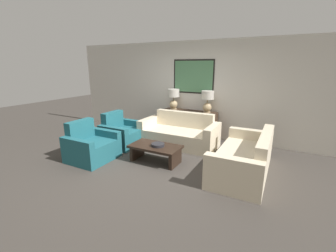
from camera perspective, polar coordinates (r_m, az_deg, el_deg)
name	(u,v)px	position (r m, az deg, el deg)	size (l,w,h in m)	color
ground_plane	(150,165)	(4.73, -4.63, -9.90)	(20.00, 20.00, 0.00)	#3D3833
back_wall	(194,90)	(6.43, 6.53, 9.10)	(7.93, 0.12, 2.65)	beige
console_table	(189,124)	(6.36, 5.41, 0.43)	(1.52, 0.37, 0.78)	#332319
table_lamp_left	(174,97)	(6.42, 1.41, 7.31)	(0.32, 0.32, 0.57)	tan
table_lamp_right	(207,100)	(6.05, 9.98, 6.61)	(0.32, 0.32, 0.57)	tan
couch_by_back_wall	(179,134)	(5.81, 2.88, -2.09)	(1.96, 0.92, 0.81)	beige
couch_by_side	(245,159)	(4.55, 18.93, -7.90)	(0.92, 1.96, 0.81)	beige
coffee_table	(155,150)	(4.79, -3.22, -6.05)	(1.07, 0.59, 0.37)	black
decorative_bowl	(158,145)	(4.71, -2.58, -4.78)	(0.28, 0.28, 0.06)	#232328
armchair_near_back_wall	(122,134)	(5.91, -11.56, -2.01)	(0.84, 0.94, 0.84)	#1E5B66
armchair_near_camera	(91,147)	(5.19, -18.91, -4.98)	(0.84, 0.94, 0.84)	#1E5B66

